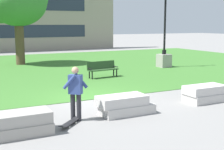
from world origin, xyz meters
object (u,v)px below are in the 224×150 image
(lamp_post_left, at_px, (164,52))
(skateboard, at_px, (69,123))
(person_skateboarder, at_px, (76,90))
(park_bench_near_left, at_px, (102,68))
(concrete_block_left, at_px, (124,105))
(concrete_block_center, at_px, (19,124))
(concrete_block_right, at_px, (206,94))

(lamp_post_left, bearing_deg, skateboard, -137.99)
(person_skateboarder, bearing_deg, park_bench_near_left, 58.97)
(person_skateboarder, xyz_separation_m, lamp_post_left, (9.76, 8.72, 0.13))
(concrete_block_left, bearing_deg, person_skateboarder, 178.00)
(concrete_block_center, bearing_deg, park_bench_near_left, 50.99)
(concrete_block_left, bearing_deg, concrete_block_right, 1.14)
(concrete_block_right, xyz_separation_m, person_skateboarder, (-5.40, -0.01, 0.66))
(concrete_block_right, relative_size, park_bench_near_left, 1.00)
(concrete_block_left, distance_m, person_skateboarder, 1.83)
(person_skateboarder, bearing_deg, concrete_block_left, -2.00)
(person_skateboarder, bearing_deg, skateboard, -132.50)
(concrete_block_left, relative_size, skateboard, 2.18)
(concrete_block_center, xyz_separation_m, concrete_block_left, (3.55, 0.46, 0.00))
(skateboard, bearing_deg, lamp_post_left, 42.01)
(lamp_post_left, bearing_deg, concrete_block_right, -116.57)
(park_bench_near_left, distance_m, lamp_post_left, 5.99)
(concrete_block_right, distance_m, lamp_post_left, 9.77)
(skateboard, xyz_separation_m, lamp_post_left, (10.11, 9.11, 1.01))
(concrete_block_left, xyz_separation_m, park_bench_near_left, (2.40, 6.89, 0.23))
(concrete_block_center, height_order, concrete_block_left, same)
(skateboard, height_order, lamp_post_left, lamp_post_left)
(skateboard, xyz_separation_m, park_bench_near_left, (4.46, 7.21, 0.45))
(park_bench_near_left, bearing_deg, person_skateboarder, -121.03)
(person_skateboarder, distance_m, lamp_post_left, 13.09)
(concrete_block_center, bearing_deg, skateboard, 5.28)
(concrete_block_left, height_order, lamp_post_left, lamp_post_left)
(concrete_block_center, xyz_separation_m, concrete_block_right, (7.25, 0.54, 0.00))
(concrete_block_center, distance_m, concrete_block_right, 7.27)
(concrete_block_right, bearing_deg, concrete_block_center, -175.77)
(concrete_block_right, height_order, lamp_post_left, lamp_post_left)
(concrete_block_left, bearing_deg, skateboard, -171.06)
(concrete_block_right, xyz_separation_m, park_bench_near_left, (-1.29, 6.82, 0.23))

